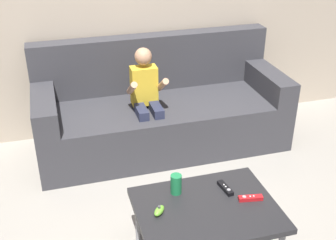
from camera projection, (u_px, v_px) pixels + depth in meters
name	position (u px, v px, depth m)	size (l,w,h in m)	color
couch	(160.00, 111.00, 3.70)	(2.06, 0.80, 0.89)	#38383D
person_seated_on_couch	(147.00, 98.00, 3.40)	(0.29, 0.36, 0.91)	#282D47
coffee_table	(207.00, 212.00, 2.45)	(0.79, 0.60, 0.39)	#232326
game_remote_black_near_edge	(225.00, 188.00, 2.57)	(0.05, 0.14, 0.03)	black
nunchuk_lime	(159.00, 211.00, 2.38)	(0.09, 0.10, 0.05)	#72C638
game_remote_red_far_corner	(250.00, 198.00, 2.49)	(0.14, 0.06, 0.03)	red
soda_can	(176.00, 184.00, 2.53)	(0.07, 0.07, 0.12)	#1E7F47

